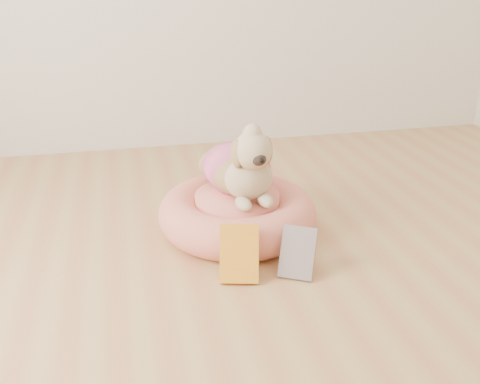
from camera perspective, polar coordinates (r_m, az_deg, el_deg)
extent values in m
cylinder|color=#DA6655|center=(2.19, -0.29, -3.00)|extent=(0.47, 0.47, 0.10)
torus|color=#DA6655|center=(2.17, -0.29, -2.20)|extent=(0.64, 0.64, 0.17)
cylinder|color=#DA6655|center=(2.16, -0.30, -1.26)|extent=(0.34, 0.34, 0.09)
cube|color=yellow|center=(1.85, -0.08, -6.57)|extent=(0.16, 0.14, 0.19)
cube|color=silver|center=(1.89, 6.17, -6.42)|extent=(0.16, 0.15, 0.17)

